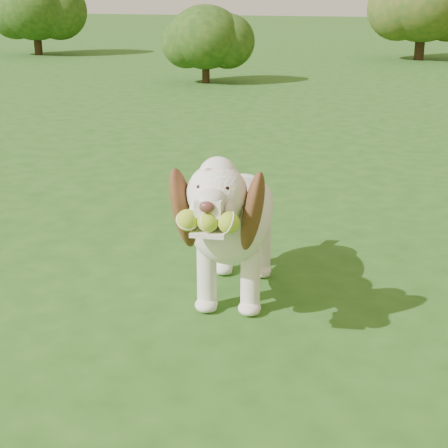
% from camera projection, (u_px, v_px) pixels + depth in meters
% --- Properties ---
extents(ground, '(80.00, 80.00, 0.00)m').
position_uv_depth(ground, '(331.00, 329.00, 3.29)').
color(ground, '#224D16').
rests_on(ground, ground).
extents(dog, '(0.55, 1.33, 0.87)m').
position_uv_depth(dog, '(233.00, 216.00, 3.46)').
color(dog, white).
rests_on(dog, ground).
extents(shrub_a, '(1.27, 1.27, 1.31)m').
position_uv_depth(shrub_a, '(206.00, 37.00, 11.66)').
color(shrub_a, '#382314').
rests_on(shrub_a, ground).
extents(shrub_i, '(2.13, 2.13, 2.21)m').
position_uv_depth(shrub_i, '(424.00, 1.00, 15.38)').
color(shrub_i, '#382314').
rests_on(shrub_i, ground).
extents(shrub_g, '(1.88, 1.88, 1.95)m').
position_uv_depth(shrub_g, '(35.00, 7.00, 16.64)').
color(shrub_g, '#382314').
rests_on(shrub_g, ground).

